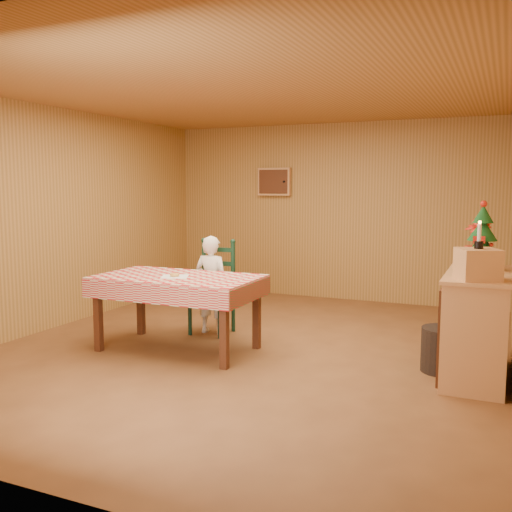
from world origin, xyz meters
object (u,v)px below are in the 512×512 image
(dining_table, at_px, (178,284))
(storage_bin, at_px, (444,350))
(shelf_unit, at_px, (476,325))
(crate, at_px, (478,264))
(christmas_tree, at_px, (482,238))
(ladder_chair, at_px, (214,289))
(seated_child, at_px, (212,285))

(dining_table, bearing_deg, storage_bin, 8.10)
(shelf_unit, bearing_deg, crate, -88.77)
(christmas_tree, bearing_deg, dining_table, -168.32)
(ladder_chair, distance_m, christmas_tree, 2.94)
(dining_table, distance_m, christmas_tree, 2.95)
(shelf_unit, distance_m, crate, 0.71)
(dining_table, distance_m, ladder_chair, 0.81)
(storage_bin, bearing_deg, shelf_unit, -6.01)
(ladder_chair, bearing_deg, seated_child, -90.00)
(shelf_unit, bearing_deg, seated_child, 172.16)
(crate, bearing_deg, dining_table, 178.77)
(storage_bin, bearing_deg, seated_child, 171.97)
(dining_table, height_order, ladder_chair, ladder_chair)
(crate, bearing_deg, storage_bin, 122.46)
(dining_table, distance_m, storage_bin, 2.65)
(seated_child, xyz_separation_m, storage_bin, (2.58, -0.36, -0.36))
(dining_table, xyz_separation_m, christmas_tree, (2.85, 0.59, 0.52))
(crate, xyz_separation_m, storage_bin, (-0.27, 0.43, -0.85))
(dining_table, xyz_separation_m, seated_child, (0.00, 0.73, -0.13))
(seated_child, xyz_separation_m, crate, (2.85, -0.79, 0.49))
(ladder_chair, bearing_deg, crate, -16.58)
(dining_table, relative_size, ladder_chair, 1.53)
(shelf_unit, bearing_deg, dining_table, -173.19)
(dining_table, relative_size, seated_child, 1.47)
(shelf_unit, bearing_deg, ladder_chair, 171.04)
(seated_child, height_order, shelf_unit, seated_child)
(dining_table, bearing_deg, shelf_unit, 6.81)
(seated_child, bearing_deg, dining_table, 90.00)
(ladder_chair, xyz_separation_m, seated_child, (0.00, -0.06, 0.06))
(ladder_chair, height_order, crate, crate)
(dining_table, bearing_deg, seated_child, 90.00)
(seated_child, bearing_deg, shelf_unit, 172.16)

